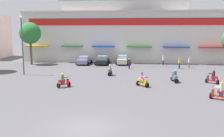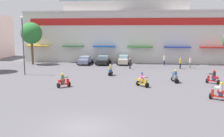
% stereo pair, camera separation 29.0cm
% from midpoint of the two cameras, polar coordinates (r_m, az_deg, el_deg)
% --- Properties ---
extents(ground_plane, '(128.00, 128.00, 0.00)m').
position_cam_midpoint_polar(ground_plane, '(27.95, 0.09, -3.34)').
color(ground_plane, '#545157').
extents(colonial_building, '(37.16, 17.12, 18.05)m').
position_cam_midpoint_polar(colonial_building, '(50.48, 3.48, 10.94)').
color(colonial_building, silver).
rests_on(colonial_building, ground).
extents(plaza_tree_0, '(3.61, 3.36, 7.13)m').
position_cam_midpoint_polar(plaza_tree_0, '(44.69, -17.77, 7.66)').
color(plaza_tree_0, brown).
rests_on(plaza_tree_0, ground).
extents(parked_car_0, '(2.38, 4.09, 1.41)m').
position_cam_midpoint_polar(parked_car_0, '(43.05, -5.95, 1.91)').
color(parked_car_0, gray).
rests_on(parked_car_0, ground).
extents(parked_car_1, '(2.52, 4.09, 1.50)m').
position_cam_midpoint_polar(parked_car_1, '(42.63, -1.81, 1.92)').
color(parked_car_1, black).
rests_on(parked_car_1, ground).
extents(parked_car_2, '(2.29, 4.40, 1.58)m').
position_cam_midpoint_polar(parked_car_2, '(42.92, 2.88, 2.01)').
color(parked_car_2, beige).
rests_on(parked_car_2, ground).
extents(scooter_rider_1, '(0.79, 1.55, 1.48)m').
position_cam_midpoint_polar(scooter_rider_1, '(29.12, 14.50, -1.90)').
color(scooter_rider_1, black).
rests_on(scooter_rider_1, ground).
extents(scooter_rider_2, '(1.30, 1.38, 1.50)m').
position_cam_midpoint_polar(scooter_rider_2, '(26.32, -10.75, -2.89)').
color(scooter_rider_2, black).
rests_on(scooter_rider_2, ground).
extents(scooter_rider_3, '(1.39, 1.34, 1.57)m').
position_cam_midpoint_polar(scooter_rider_3, '(26.31, 7.27, -2.76)').
color(scooter_rider_3, black).
rests_on(scooter_rider_3, ground).
extents(scooter_rider_4, '(1.54, 1.22, 1.58)m').
position_cam_midpoint_polar(scooter_rider_4, '(23.05, 23.71, -5.10)').
color(scooter_rider_4, black).
rests_on(scooter_rider_4, ground).
extents(scooter_rider_6, '(1.41, 1.23, 1.56)m').
position_cam_midpoint_polar(scooter_rider_6, '(29.72, 22.37, -2.02)').
color(scooter_rider_6, black).
rests_on(scooter_rider_6, ground).
extents(scooter_rider_7, '(0.56, 1.36, 1.50)m').
position_cam_midpoint_polar(scooter_rider_7, '(32.47, -0.10, -0.50)').
color(scooter_rider_7, black).
rests_on(scooter_rider_7, ground).
extents(pedestrian_0, '(0.50, 0.50, 1.68)m').
position_cam_midpoint_polar(pedestrian_0, '(39.33, 15.57, 1.31)').
color(pedestrian_0, '#202C40').
rests_on(pedestrian_0, ground).
extents(pedestrian_1, '(0.42, 0.42, 1.65)m').
position_cam_midpoint_polar(pedestrian_1, '(37.88, 4.36, 1.32)').
color(pedestrian_1, '#19203B').
rests_on(pedestrian_1, ground).
extents(pedestrian_2, '(0.43, 0.43, 1.64)m').
position_cam_midpoint_polar(pedestrian_2, '(42.80, 12.07, 2.01)').
color(pedestrian_2, '#1B203C').
rests_on(pedestrian_2, ground).
extents(pedestrian_3, '(0.39, 0.39, 1.64)m').
position_cam_midpoint_polar(pedestrian_3, '(40.58, 17.63, 1.42)').
color(pedestrian_3, '#7A7058').
rests_on(pedestrian_3, ground).
extents(streetlamp_near, '(0.40, 0.40, 7.66)m').
position_cam_midpoint_polar(streetlamp_near, '(34.57, -19.44, 5.88)').
color(streetlamp_near, '#474C51').
rests_on(streetlamp_near, ground).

